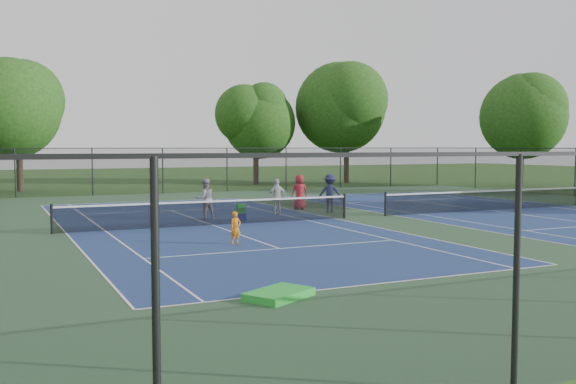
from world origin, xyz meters
name	(u,v)px	position (x,y,z in m)	size (l,w,h in m)	color
ground	(365,217)	(0.00, 0.00, 0.00)	(140.00, 140.00, 0.00)	#234716
court_pad	(365,217)	(0.00, 0.00, 0.00)	(36.00, 36.00, 0.01)	#284728
tennis_court_left	(213,223)	(-7.00, 0.00, 0.10)	(12.00, 23.83, 1.07)	navy
tennis_court_right	(489,209)	(7.00, 0.00, 0.10)	(12.00, 23.83, 1.07)	navy
perimeter_fence	(365,181)	(0.00, 0.00, 1.60)	(36.08, 36.08, 3.02)	black
tree_back_a	(18,104)	(-13.00, 24.00, 6.04)	(6.80, 6.80, 9.15)	#2D2116
tree_back_c	(256,118)	(5.00, 25.00, 5.48)	(6.00, 6.00, 8.40)	#2D2116
tree_back_d	(347,103)	(13.00, 24.00, 6.82)	(7.80, 7.80, 10.37)	#2D2116
tree_side_e	(522,112)	(23.00, 14.00, 5.81)	(6.60, 6.60, 8.87)	#2D2116
child_player	(236,228)	(-7.88, -4.96, 0.52)	(0.38, 0.25, 1.05)	orange
instructor	(205,199)	(-6.60, 2.23, 0.87)	(0.85, 0.66, 1.74)	gray
bystander_a	(277,197)	(-3.06, 2.63, 0.82)	(0.96, 0.40, 1.64)	silver
bystander_b	(330,193)	(-0.42, 2.45, 0.90)	(1.17, 0.67, 1.81)	#1C1D3E
bystander_c	(299,192)	(-1.09, 4.34, 0.86)	(0.84, 0.55, 1.73)	maroon
ball_crate	(241,217)	(-5.46, 0.93, 0.16)	(0.35, 0.32, 0.32)	navy
ball_hopper	(241,209)	(-5.46, 0.93, 0.52)	(0.33, 0.28, 0.40)	green
green_tarp	(279,294)	(-9.62, -12.18, 0.09)	(1.37, 0.88, 0.16)	green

